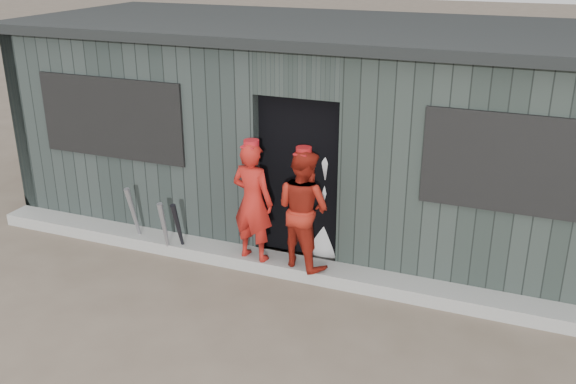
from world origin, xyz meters
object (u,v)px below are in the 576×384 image
at_px(bat_right, 179,230).
at_px(dugout, 336,128).
at_px(bat_left, 135,217).
at_px(player_red_right, 303,208).
at_px(player_grey_back, 328,205).
at_px(bat_mid, 165,230).
at_px(player_red_left, 253,202).

relative_size(bat_right, dugout, 0.09).
relative_size(bat_left, player_red_right, 0.60).
height_order(bat_right, dugout, dugout).
bearing_deg(dugout, player_red_right, -84.06).
distance_m(bat_right, player_grey_back, 1.79).
bearing_deg(bat_mid, player_red_left, 7.00).
bearing_deg(bat_left, bat_mid, -13.45).
height_order(bat_mid, bat_right, bat_right).
height_order(player_red_left, player_red_right, player_red_left).
bearing_deg(dugout, bat_mid, -128.45).
relative_size(bat_right, player_grey_back, 0.54).
height_order(bat_left, player_red_left, player_red_left).
xyz_separation_m(player_red_left, dugout, (0.41, 1.76, 0.44)).
distance_m(bat_mid, player_red_left, 1.20).
relative_size(bat_mid, player_grey_back, 0.52).
relative_size(bat_left, player_grey_back, 0.58).
relative_size(bat_left, bat_mid, 1.12).
height_order(bat_left, dugout, dugout).
bearing_deg(bat_right, dugout, 53.73).
xyz_separation_m(bat_mid, player_grey_back, (1.80, 0.70, 0.33)).
bearing_deg(bat_mid, player_red_right, 6.62).
distance_m(bat_left, player_grey_back, 2.39).
bearing_deg(player_red_right, bat_mid, 28.26).
xyz_separation_m(bat_left, player_red_left, (1.60, 0.01, 0.44)).
bearing_deg(player_grey_back, dugout, -79.45).
xyz_separation_m(player_red_right, dugout, (-0.18, 1.70, 0.46)).
height_order(player_red_right, player_grey_back, player_red_right).
relative_size(player_red_right, dugout, 0.16).
xyz_separation_m(bat_mid, bat_right, (0.16, 0.06, 0.00)).
bearing_deg(bat_right, bat_mid, -159.26).
bearing_deg(dugout, bat_left, -138.55).
distance_m(bat_left, bat_right, 0.66).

